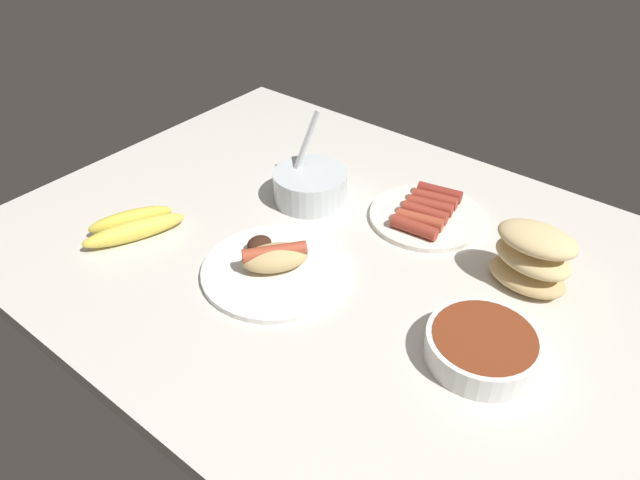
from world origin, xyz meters
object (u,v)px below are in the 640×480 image
Objects in this scene: bowl_chili at (483,346)px; plate_sausages at (427,214)px; plate_hotdog_assembled at (275,264)px; bread_stack at (532,258)px; banana_bunch at (133,226)px; bowl_coleslaw at (310,184)px.

plate_sausages is at bearing -46.57° from bowl_chili.
bread_stack is (-34.45, -23.71, 3.81)cm from plate_hotdog_assembled.
banana_bunch is (39.34, 37.82, 0.69)cm from plate_sausages.
banana_bunch is at bearing 27.25° from bread_stack.
bowl_coleslaw is 0.97× the size of bowl_chili.
plate_sausages is 23.31cm from bowl_coleslaw.
bread_stack is 69.64cm from banana_bunch.
plate_hotdog_assembled is at bearing 68.06° from plate_sausages.
bowl_coleslaw reaches higher than bread_stack.
bowl_chili is (-1.57, 19.45, -2.98)cm from bread_stack.
bowl_coleslaw reaches higher than plate_sausages.
plate_sausages is 1.16× the size of banana_bunch.
bowl_coleslaw is at bearing 3.30° from bread_stack.
bowl_coleslaw reaches higher than bowl_chili.
bowl_coleslaw is at bearing 21.53° from plate_sausages.
bowl_coleslaw is at bearing -20.33° from bowl_chili.
bread_stack is at bearing -176.70° from bowl_coleslaw.
bread_stack is 0.88× the size of bowl_coleslaw.
plate_hotdog_assembled is at bearing 114.47° from bowl_coleslaw.
bowl_chili is at bearing -173.26° from plate_hotdog_assembled.
bowl_coleslaw is 34.29cm from banana_bunch.
bowl_coleslaw is (21.59, 8.52, 2.23)cm from plate_sausages.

